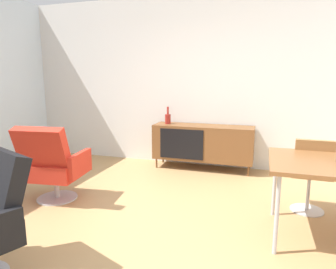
{
  "coord_description": "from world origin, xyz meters",
  "views": [
    {
      "loc": [
        1.01,
        -2.45,
        1.48
      ],
      "look_at": [
        -0.04,
        0.82,
        0.83
      ],
      "focal_mm": 32.44,
      "sensor_mm": 36.0,
      "label": 1
    }
  ],
  "objects_px": {
    "vase_cobalt": "(168,118)",
    "lounge_chair_red": "(52,164)",
    "sideboard": "(203,143)",
    "dining_chair_back_left": "(311,172)"
  },
  "relations": [
    {
      "from": "sideboard",
      "to": "lounge_chair_red",
      "type": "bearing_deg",
      "value": -128.19
    },
    {
      "from": "sideboard",
      "to": "dining_chair_back_left",
      "type": "height_order",
      "value": "dining_chair_back_left"
    },
    {
      "from": "vase_cobalt",
      "to": "dining_chair_back_left",
      "type": "bearing_deg",
      "value": -32.15
    },
    {
      "from": "sideboard",
      "to": "vase_cobalt",
      "type": "relative_size",
      "value": 5.65
    },
    {
      "from": "sideboard",
      "to": "vase_cobalt",
      "type": "xyz_separation_m",
      "value": [
        -0.59,
        0.0,
        0.37
      ]
    },
    {
      "from": "vase_cobalt",
      "to": "dining_chair_back_left",
      "type": "distance_m",
      "value": 2.43
    },
    {
      "from": "lounge_chair_red",
      "to": "sideboard",
      "type": "bearing_deg",
      "value": 51.81
    },
    {
      "from": "sideboard",
      "to": "vase_cobalt",
      "type": "distance_m",
      "value": 0.7
    },
    {
      "from": "sideboard",
      "to": "dining_chair_back_left",
      "type": "relative_size",
      "value": 1.87
    },
    {
      "from": "vase_cobalt",
      "to": "lounge_chair_red",
      "type": "distance_m",
      "value": 2.07
    }
  ]
}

